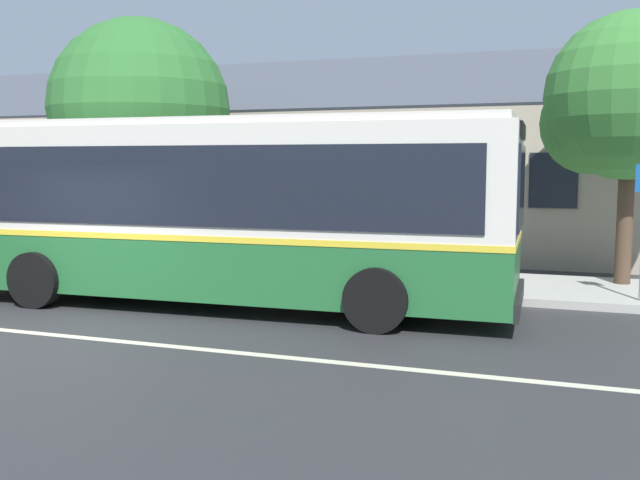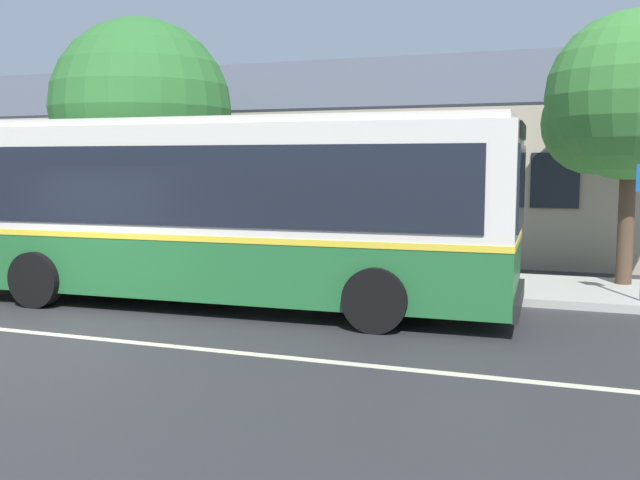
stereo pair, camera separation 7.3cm
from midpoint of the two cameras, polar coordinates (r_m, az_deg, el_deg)
name	(u,v)px [view 2 (the right image)]	position (r m, az deg, el deg)	size (l,w,h in m)	color
ground_plane	(41,333)	(11.62, -21.26, -6.98)	(300.00, 300.00, 0.00)	#2D2D30
sidewalk_far	(224,271)	(16.52, -7.55, -2.51)	(60.00, 3.00, 0.15)	#ADAAA3
lane_divider_stripe	(41,333)	(11.62, -21.27, -6.96)	(60.00, 0.16, 0.01)	beige
community_building	(261,177)	(24.02, -4.68, 5.04)	(27.68, 8.57, 6.85)	tan
transit_bus	(215,207)	(12.94, -8.21, 2.64)	(10.73, 3.00, 3.31)	#236633
bench_by_building	(66,243)	(18.87, -19.56, -0.20)	(1.77, 0.51, 0.94)	brown
bench_down_street	(205,251)	(16.36, -9.03, -0.86)	(1.74, 0.51, 0.94)	brown
street_tree_primary	(624,102)	(15.45, 23.27, 10.08)	(3.35, 3.29, 5.50)	#4C3828
street_tree_secondary	(148,115)	(18.20, -13.51, 9.68)	(4.39, 4.39, 6.06)	#4C3828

